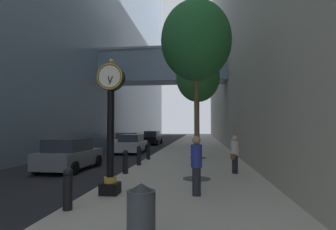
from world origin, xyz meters
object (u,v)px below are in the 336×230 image
(street_tree_mid_near, at_px, (198,77))
(bollard_second, at_px, (68,188))
(bollard_sixth, at_px, (148,151))
(trash_bin, at_px, (141,212))
(street_clock, at_px, (111,120))
(street_tree_near, at_px, (196,41))
(car_grey_near, at_px, (70,155))
(car_black_mid, at_px, (152,138))
(bollard_fourth, at_px, (126,161))
(car_silver_far, at_px, (132,144))
(car_white_trailing, at_px, (127,141))
(pedestrian_walking, at_px, (235,153))
(bollard_fifth, at_px, (139,155))
(pedestrian_by_clock, at_px, (196,164))

(street_tree_mid_near, bearing_deg, bollard_second, -104.89)
(bollard_sixth, distance_m, trash_bin, 12.51)
(street_clock, relative_size, trash_bin, 3.99)
(street_tree_near, bearing_deg, car_grey_near, 160.40)
(bollard_second, xyz_separation_m, car_black_mid, (-2.65, 27.11, 0.12))
(bollard_fourth, relative_size, car_silver_far, 0.25)
(car_silver_far, bearing_deg, car_black_mid, 91.34)
(bollard_second, bearing_deg, car_grey_near, 116.15)
(car_white_trailing, bearing_deg, pedestrian_walking, -59.20)
(car_black_mid, bearing_deg, bollard_fifth, -82.10)
(pedestrian_by_clock, bearing_deg, street_clock, -176.74)
(street_clock, distance_m, car_black_mid, 25.69)
(bollard_second, bearing_deg, car_silver_far, 98.58)
(car_grey_near, bearing_deg, bollard_second, -63.85)
(street_tree_mid_near, height_order, car_grey_near, street_tree_mid_near)
(car_silver_far, bearing_deg, street_clock, -78.35)
(bollard_fourth, distance_m, car_silver_far, 10.76)
(trash_bin, distance_m, car_silver_far, 18.08)
(street_tree_near, xyz_separation_m, car_grey_near, (-6.47, 2.30, -4.90))
(pedestrian_by_clock, xyz_separation_m, car_silver_far, (-5.56, 14.00, -0.33))
(street_clock, bearing_deg, bollard_sixth, 93.37)
(trash_bin, height_order, car_white_trailing, car_white_trailing)
(trash_bin, bearing_deg, car_white_trailing, 105.88)
(bollard_sixth, bearing_deg, pedestrian_by_clock, -70.20)
(street_clock, bearing_deg, car_black_mid, 97.13)
(bollard_fourth, bearing_deg, bollard_fifth, 90.00)
(bollard_fourth, bearing_deg, car_black_mid, 96.94)
(pedestrian_walking, bearing_deg, car_grey_near, 174.30)
(bollard_sixth, bearing_deg, car_black_mid, 99.15)
(bollard_fourth, relative_size, street_tree_mid_near, 0.15)
(street_tree_near, distance_m, street_tree_mid_near, 7.34)
(trash_bin, height_order, car_silver_far, car_silver_far)
(street_tree_near, height_order, car_silver_far, street_tree_near)
(bollard_fifth, distance_m, car_white_trailing, 13.87)
(bollard_fourth, bearing_deg, pedestrian_by_clock, -47.79)
(street_clock, distance_m, street_tree_mid_near, 10.91)
(street_clock, height_order, car_silver_far, street_clock)
(car_silver_far, bearing_deg, street_tree_mid_near, -35.95)
(car_black_mid, bearing_deg, bollard_second, -84.41)
(bollard_fifth, bearing_deg, car_silver_far, 106.95)
(street_tree_mid_near, relative_size, car_black_mid, 1.59)
(street_clock, relative_size, pedestrian_by_clock, 2.34)
(street_tree_mid_near, bearing_deg, pedestrian_walking, -74.09)
(bollard_sixth, relative_size, pedestrian_by_clock, 0.58)
(car_grey_near, xyz_separation_m, car_black_mid, (0.67, 20.34, 0.03))
(car_grey_near, bearing_deg, bollard_sixth, 49.33)
(car_black_mid, height_order, car_white_trailing, car_black_mid)
(street_tree_near, distance_m, trash_bin, 7.96)
(bollard_fifth, bearing_deg, pedestrian_walking, -22.80)
(car_grey_near, relative_size, car_white_trailing, 0.87)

